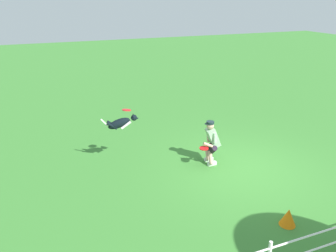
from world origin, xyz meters
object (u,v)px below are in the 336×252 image
Objects in this scene: person at (211,141)px; dog at (121,123)px; frisbee_flying at (127,110)px; training_cone at (288,217)px; frisbee_held at (204,148)px.

person is 2.60m from dog.
frisbee_flying is 0.64× the size of training_cone.
frisbee_held is 3.00m from training_cone.
person is 5.09× the size of frisbee_held.
person is at bearing -87.22° from training_cone.
frisbee_held reaches higher than training_cone.
frisbee_flying is at bearing -10.55° from person.
frisbee_held is at bearing -14.40° from dog.
frisbee_held is at bearing 152.60° from frisbee_flying.
dog is 2.69× the size of training_cone.
dog is at bearing -10.96° from person.
dog is at bearing -27.25° from frisbee_held.
frisbee_flying reaches higher than frisbee_held.
frisbee_held is (0.34, 0.19, -0.09)m from person.
frisbee_held is at bearing -80.53° from training_cone.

